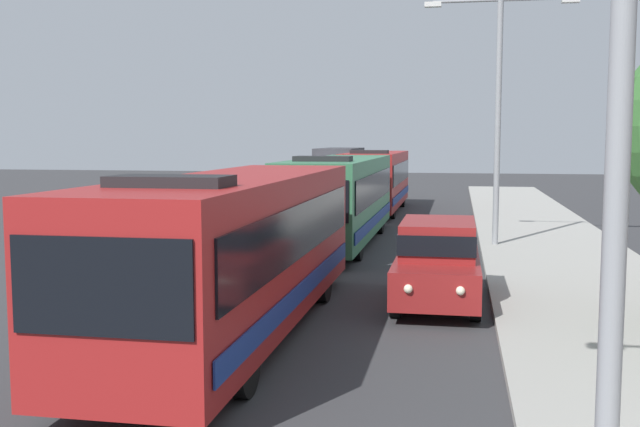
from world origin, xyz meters
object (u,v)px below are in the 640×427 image
bus_second_in_line (340,197)px  bus_middle (377,179)px  box_truck_oncoming (338,171)px  bus_lead (237,247)px  white_suv (438,259)px  streetlamp_mid (499,95)px  streetlamp_near (624,2)px

bus_second_in_line → bus_middle: 11.97m
bus_middle → box_truck_oncoming: (-3.30, 7.95, 0.02)m
bus_second_in_line → bus_middle: bearing=90.0°
bus_middle → bus_second_in_line: bearing=-90.0°
bus_lead → white_suv: bearing=41.8°
bus_second_in_line → bus_middle: (-0.00, 11.97, -0.00)m
bus_second_in_line → streetlamp_mid: streetlamp_mid is taller
bus_lead → bus_second_in_line: 12.49m
streetlamp_mid → streetlamp_near: bearing=-90.0°
bus_lead → white_suv: (3.70, 3.30, -0.66)m
white_suv → box_truck_oncoming: bearing=103.5°
white_suv → streetlamp_mid: size_ratio=0.55×
white_suv → bus_lead: bearing=-138.2°
bus_lead → box_truck_oncoming: (-3.30, 32.40, 0.02)m
bus_lead → streetlamp_near: 9.45m
streetlamp_near → streetlamp_mid: 19.43m
bus_lead → streetlamp_near: (5.40, -7.09, 3.14)m
streetlamp_near → white_suv: bearing=99.3°
bus_second_in_line → box_truck_oncoming: bus_second_in_line is taller
bus_middle → streetlamp_near: 32.16m
bus_lead → box_truck_oncoming: bearing=95.8°
box_truck_oncoming → bus_second_in_line: bearing=-80.6°
bus_middle → box_truck_oncoming: 8.61m
box_truck_oncoming → streetlamp_mid: 22.15m
white_suv → box_truck_oncoming: 29.94m
box_truck_oncoming → streetlamp_near: streetlamp_near is taller
bus_middle → streetlamp_mid: streetlamp_mid is taller
streetlamp_near → bus_second_in_line: bearing=105.4°
streetlamp_near → streetlamp_mid: bearing=90.0°
box_truck_oncoming → streetlamp_near: bearing=-77.6°
box_truck_oncoming → streetlamp_mid: size_ratio=0.98×
bus_second_in_line → streetlamp_near: 20.55m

